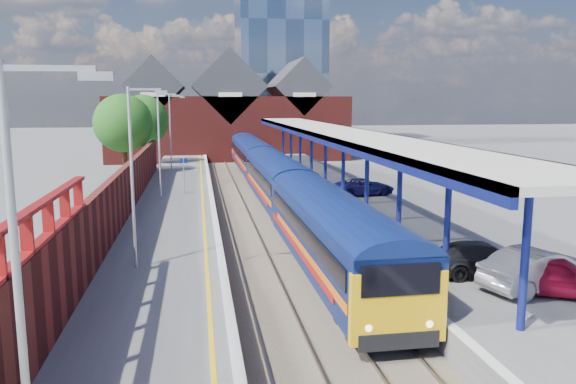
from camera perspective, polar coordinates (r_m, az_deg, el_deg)
name	(u,v)px	position (r m, az deg, el deg)	size (l,w,h in m)	color
ground	(247,192)	(46.73, -4.14, 0.03)	(240.00, 240.00, 0.00)	#5B5B5E
ballast_bed	(261,215)	(36.93, -2.77, -2.38)	(6.00, 76.00, 0.06)	#473D33
rails	(261,214)	(36.91, -2.77, -2.24)	(4.51, 76.00, 0.14)	slate
left_platform	(176,211)	(36.66, -11.36, -1.89)	(5.00, 76.00, 1.00)	#565659
right_platform	(349,206)	(37.96, 6.26, -1.38)	(6.00, 76.00, 1.00)	#565659
coping_left	(212,202)	(36.54, -7.70, -0.99)	(0.30, 76.00, 0.05)	silver
coping_right	(308,199)	(37.22, 2.04, -0.73)	(0.30, 76.00, 0.05)	silver
yellow_line	(203,202)	(36.53, -8.64, -1.05)	(0.14, 76.00, 0.01)	yellow
train	(263,164)	(47.76, -2.51, 2.81)	(2.90, 65.91, 3.45)	#0B1A53
canopy	(336,133)	(39.13, 4.89, 5.97)	(4.50, 52.00, 4.48)	navy
lamp_post_a	(28,282)	(8.67, -24.91, -8.30)	(1.48, 0.18, 7.00)	#A5A8AA
lamp_post_b	(135,167)	(22.22, -15.25, 2.51)	(1.48, 0.18, 7.00)	#A5A8AA
lamp_post_c	(161,139)	(38.11, -12.77, 5.30)	(1.48, 0.18, 7.00)	#A5A8AA
lamp_post_d	(172,127)	(54.06, -11.74, 6.44)	(1.48, 0.18, 7.00)	#A5A8AA
platform_sign	(184,169)	(40.25, -10.54, 2.28)	(0.55, 0.08, 2.50)	#A5A8AA
brick_wall	(118,199)	(30.20, -16.85, -0.72)	(0.35, 50.00, 3.86)	#5A1A17
station_building	(228,116)	(74.09, -6.12, 7.64)	(30.00, 12.12, 13.78)	#5A1A17
glass_tower	(279,24)	(97.80, -0.89, 16.74)	(14.20, 14.20, 40.30)	#415570
tree_near	(125,125)	(52.29, -16.25, 6.57)	(5.20, 5.20, 8.10)	#382314
tree_far	(144,122)	(60.14, -14.37, 6.95)	(5.20, 5.20, 8.10)	#382314
parked_car_red	(553,274)	(21.09, 25.32, -7.52)	(1.68, 4.17, 1.42)	#A80E2B
parked_car_silver	(539,269)	(21.40, 24.12, -7.15)	(1.54, 4.43, 1.46)	#B4B3B8
parked_car_dark	(482,259)	(22.40, 19.12, -6.41)	(1.75, 4.31, 1.25)	black
parked_car_blue	(364,187)	(39.28, 7.78, 0.54)	(1.92, 4.16, 1.16)	navy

